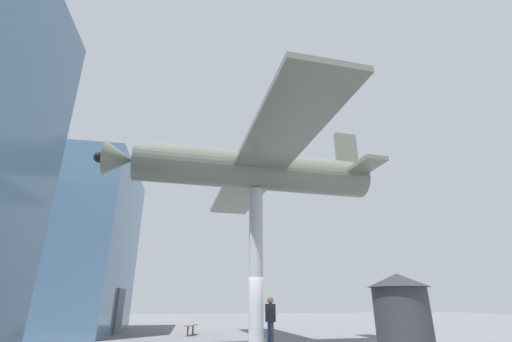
# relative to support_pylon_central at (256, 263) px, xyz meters

# --- Properties ---
(glass_pavilion_right) EXTENTS (8.31, 11.67, 10.05)m
(glass_pavilion_right) POSITION_rel_support_pylon_central_xyz_m (7.77, 12.18, 1.68)
(glass_pavilion_right) COLOR slate
(glass_pavilion_right) RESTS_ON ground_plane
(support_pylon_central) EXTENTS (0.56, 0.56, 6.12)m
(support_pylon_central) POSITION_rel_support_pylon_central_xyz_m (0.00, 0.00, 0.00)
(support_pylon_central) COLOR #B7B7BC
(support_pylon_central) RESTS_ON ground_plane
(suspended_airplane) EXTENTS (15.09, 11.69, 3.15)m
(suspended_airplane) POSITION_rel_support_pylon_central_xyz_m (-0.01, 0.18, 3.89)
(suspended_airplane) COLOR slate
(suspended_airplane) RESTS_ON support_pylon_central
(visitor_person) EXTENTS (0.46, 0.37, 1.80)m
(visitor_person) POSITION_rel_support_pylon_central_xyz_m (0.71, -0.71, -2.01)
(visitor_person) COLOR #2D3D56
(visitor_person) RESTS_ON ground_plane
(plaza_bench) EXTENTS (1.49, 0.72, 0.50)m
(plaza_bench) POSITION_rel_support_pylon_central_xyz_m (5.95, 2.39, -2.63)
(plaza_bench) COLOR #846647
(plaza_bench) RESTS_ON ground_plane
(info_kiosk) EXTENTS (1.23, 1.23, 2.16)m
(info_kiosk) POSITION_rel_support_pylon_central_xyz_m (-6.96, -1.73, -1.94)
(info_kiosk) COLOR #333338
(info_kiosk) RESTS_ON ground_plane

